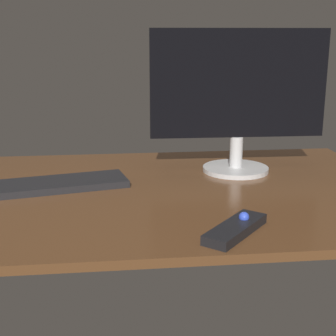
{
  "coord_description": "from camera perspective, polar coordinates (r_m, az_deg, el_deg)",
  "views": [
    {
      "loc": [
        -6.87,
        -124.48,
        41.56
      ],
      "look_at": [
        7.01,
        -0.95,
        8.0
      ],
      "focal_mm": 52.73,
      "sensor_mm": 36.0,
      "label": 1
    }
  ],
  "objects": [
    {
      "name": "desk",
      "position": [
        1.31,
        -3.1,
        -2.94
      ],
      "size": [
        140.0,
        84.0,
        2.0
      ],
      "primitive_type": "cube",
      "color": "brown",
      "rests_on": "ground"
    },
    {
      "name": "monitor",
      "position": [
        1.45,
        8.11,
        8.13
      ],
      "size": [
        51.27,
        19.63,
        41.52
      ],
      "rotation": [
        0.0,
        0.0,
        -0.02
      ],
      "color": "silver",
      "rests_on": "desk"
    },
    {
      "name": "keyboard",
      "position": [
        1.36,
        -12.22,
        -1.8
      ],
      "size": [
        36.67,
        20.13,
        1.83
      ],
      "primitive_type": "cube",
      "rotation": [
        0.0,
        0.0,
        0.22
      ],
      "color": "black",
      "rests_on": "desk"
    },
    {
      "name": "media_remote",
      "position": [
        1.03,
        7.85,
        -6.92
      ],
      "size": [
        16.46,
        17.72,
        3.57
      ],
      "rotation": [
        0.0,
        0.0,
        0.85
      ],
      "color": "black",
      "rests_on": "desk"
    }
  ]
}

